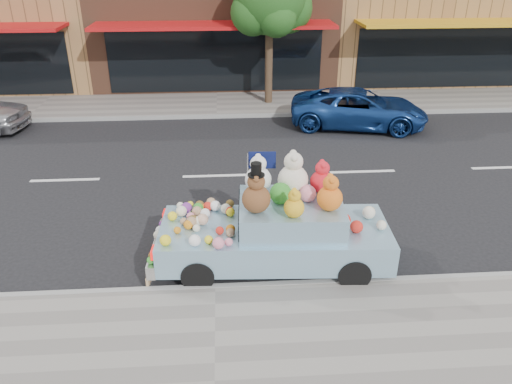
{
  "coord_description": "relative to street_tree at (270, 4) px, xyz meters",
  "views": [
    {
      "loc": [
        0.23,
        -12.26,
        5.6
      ],
      "look_at": [
        0.83,
        -3.55,
        1.25
      ],
      "focal_mm": 35.0,
      "sensor_mm": 36.0,
      "label": 1
    }
  ],
  "objects": [
    {
      "name": "car_blue",
      "position": [
        2.78,
        -2.79,
        -3.06
      ],
      "size": [
        4.88,
        3.03,
        1.26
      ],
      "primitive_type": "imported",
      "rotation": [
        0.0,
        0.0,
        1.35
      ],
      "color": "navy",
      "rests_on": "ground"
    },
    {
      "name": "far_kerb",
      "position": [
        -2.03,
        -1.55,
        -3.63
      ],
      "size": [
        60.0,
        0.12,
        0.13
      ],
      "primitive_type": "cube",
      "color": "gray",
      "rests_on": "ground"
    },
    {
      "name": "ground",
      "position": [
        -2.03,
        -6.55,
        -3.69
      ],
      "size": [
        120.0,
        120.0,
        0.0
      ],
      "primitive_type": "plane",
      "color": "black",
      "rests_on": "ground"
    },
    {
      "name": "near_kerb",
      "position": [
        -2.03,
        -11.55,
        -3.63
      ],
      "size": [
        60.0,
        0.12,
        0.13
      ],
      "primitive_type": "cube",
      "color": "gray",
      "rests_on": "ground"
    },
    {
      "name": "near_sidewalk",
      "position": [
        -2.03,
        -13.05,
        -3.63
      ],
      "size": [
        60.0,
        3.0,
        0.12
      ],
      "primitive_type": "cube",
      "color": "gray",
      "rests_on": "ground"
    },
    {
      "name": "street_tree",
      "position": [
        0.0,
        0.0,
        0.0
      ],
      "size": [
        3.0,
        2.7,
        5.22
      ],
      "color": "#38281C",
      "rests_on": "ground"
    },
    {
      "name": "far_sidewalk",
      "position": [
        -2.03,
        -0.05,
        -3.63
      ],
      "size": [
        60.0,
        3.0,
        0.12
      ],
      "primitive_type": "cube",
      "color": "gray",
      "rests_on": "ground"
    },
    {
      "name": "art_car",
      "position": [
        -0.87,
        -10.73,
        -2.89
      ],
      "size": [
        4.57,
        1.98,
        2.28
      ],
      "rotation": [
        0.0,
        0.0,
        -0.05
      ],
      "color": "black",
      "rests_on": "ground"
    }
  ]
}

